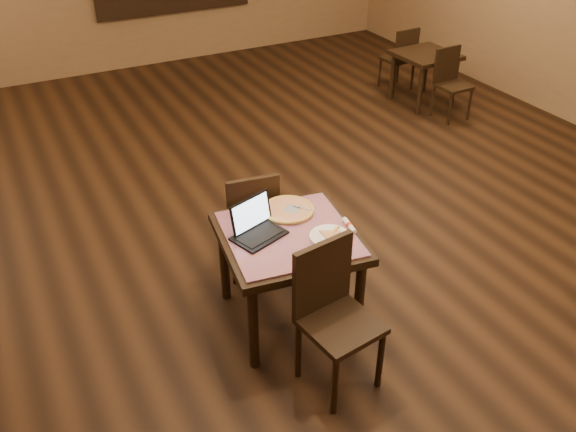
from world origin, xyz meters
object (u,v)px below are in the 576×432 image
tiled_table (289,245)px  chair_main_far (251,218)px  other_table_a_chair_near (450,79)px  laptop (255,225)px  chair_main_near (332,308)px  pizza_pan (288,211)px  other_table_a (425,62)px  other_table_a_chair_far (401,56)px

tiled_table → chair_main_far: bearing=99.2°
chair_main_far → other_table_a_chair_near: chair_main_far is taller
laptop → chair_main_far: bearing=51.4°
chair_main_near → tiled_table: bearing=80.6°
pizza_pan → other_table_a_chair_near: size_ratio=0.45×
tiled_table → other_table_a: bearing=47.8°
tiled_table → other_table_a: 4.53m
tiled_table → laptop: laptop is taller
chair_main_far → laptop: (-0.19, -0.51, 0.30)m
tiled_table → other_table_a_chair_far: size_ratio=1.22×
other_table_a → other_table_a_chair_far: bearing=87.6°
pizza_pan → other_table_a: size_ratio=0.53×
chair_main_near → laptop: size_ratio=2.51×
tiled_table → laptop: size_ratio=2.58×
laptop → other_table_a_chair_far: 4.95m
chair_main_far → other_table_a: bearing=-138.9°
chair_main_near → chair_main_far: chair_main_near is taller
pizza_pan → other_table_a: bearing=38.2°
chair_main_far → laptop: laptop is taller
other_table_a → other_table_a_chair_near: bearing=-92.4°
chair_main_far → chair_main_near: bearing=98.0°
tiled_table → chair_main_far: size_ratio=1.11×
chair_main_far → other_table_a_chair_near: bearing=-145.0°
other_table_a → other_table_a_chair_far: 0.50m
pizza_pan → other_table_a_chair_far: (3.37, 3.15, -0.28)m
chair_main_near → pizza_pan: (0.13, 0.85, 0.20)m
chair_main_far → pizza_pan: size_ratio=2.42×
chair_main_near → chair_main_far: (0.00, 1.23, -0.04)m
tiled_table → pizza_pan: (0.12, 0.24, 0.11)m
tiled_table → other_table_a_chair_near: (3.49, 2.39, -0.18)m
chair_main_near → other_table_a_chair_far: bearing=40.6°
chair_main_far → other_table_a_chair_far: chair_main_far is taller
pizza_pan → other_table_a_chair_near: (3.37, 2.15, -0.28)m
chair_main_far → tiled_table: bearing=99.1°
chair_main_far → other_table_a_chair_far: bearing=-133.6°
other_table_a_chair_far → other_table_a: bearing=87.6°
chair_main_far → other_table_a_chair_near: size_ratio=1.10×
tiled_table → other_table_a: (3.49, 2.89, -0.11)m
tiled_table → chair_main_near: 0.62m
other_table_a_chair_near → other_table_a_chair_far: bearing=87.6°
pizza_pan → chair_main_far: bearing=109.2°
laptop → other_table_a_chair_near: 4.35m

